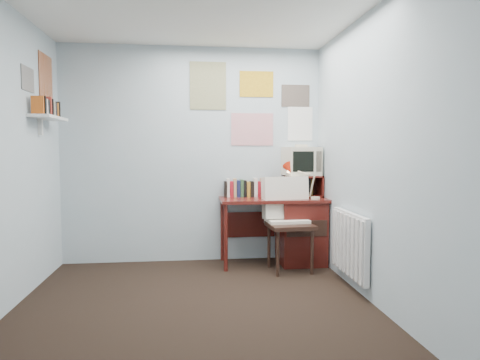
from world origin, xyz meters
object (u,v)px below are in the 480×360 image
object	(u,v)px
desk_lamp	(316,183)
desk_chair	(290,226)
desk	(296,228)
tv_riser	(304,186)
radiator	(350,244)
crt_tv	(301,160)
wall_shelf	(49,118)

from	to	relation	value
desk_lamp	desk_chair	bearing A→B (deg)	-140.34
desk	tv_riser	xyz separation A→B (m)	(0.12, 0.11, 0.48)
desk_lamp	radiator	xyz separation A→B (m)	(0.11, -0.76, -0.52)
radiator	crt_tv	bearing A→B (deg)	100.64
tv_riser	desk	bearing A→B (deg)	-137.04
desk_chair	wall_shelf	xyz separation A→B (m)	(-2.43, -0.07, 1.13)
desk_lamp	crt_tv	world-z (taller)	crt_tv
desk	wall_shelf	distance (m)	2.87
wall_shelf	desk_lamp	bearing A→B (deg)	4.28
desk	desk_lamp	size ratio (longest dim) A/B	3.32
crt_tv	tv_riser	bearing A→B (deg)	-41.91
crt_tv	radiator	bearing A→B (deg)	-86.85
crt_tv	radiator	world-z (taller)	crt_tv
desk	radiator	xyz separation A→B (m)	(0.29, -0.93, 0.01)
desk	wall_shelf	bearing A→B (deg)	-171.60
desk	desk_chair	world-z (taller)	desk_chair
desk_lamp	wall_shelf	bearing A→B (deg)	-158.47
desk_chair	crt_tv	distance (m)	0.85
desk_lamp	tv_riser	bearing A→B (deg)	118.61
desk_chair	radiator	bearing A→B (deg)	-59.95
wall_shelf	tv_riser	bearing A→B (deg)	10.32
desk_chair	tv_riser	size ratio (longest dim) A/B	2.47
tv_riser	radiator	distance (m)	1.15
desk_chair	crt_tv	bearing A→B (deg)	57.61
desk_lamp	radiator	size ratio (longest dim) A/B	0.45
desk	crt_tv	world-z (taller)	crt_tv
tv_riser	radiator	bearing A→B (deg)	-80.72
wall_shelf	desk	bearing A→B (deg)	8.40
tv_riser	crt_tv	bearing A→B (deg)	145.58
desk_chair	tv_riser	world-z (taller)	tv_riser
tv_riser	desk_chair	bearing A→B (deg)	-122.04
desk_chair	radiator	xyz separation A→B (m)	(0.43, -0.62, -0.07)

